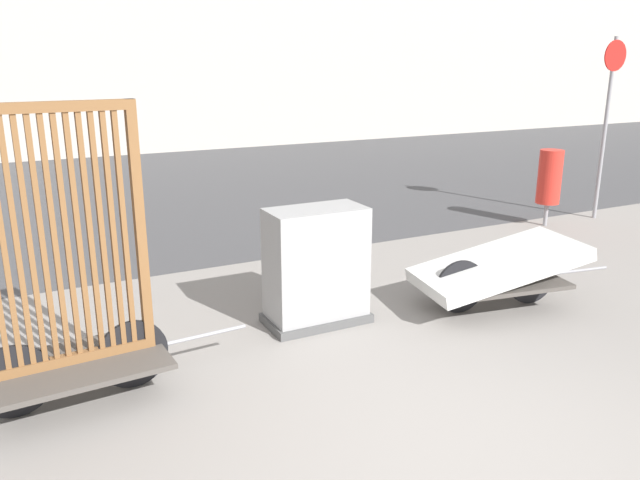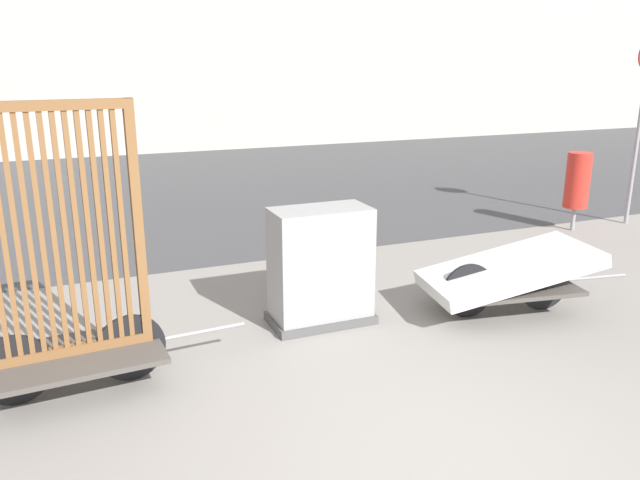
% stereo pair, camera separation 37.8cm
% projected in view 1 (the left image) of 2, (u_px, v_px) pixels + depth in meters
% --- Properties ---
extents(ground_plane, '(60.00, 60.00, 0.00)m').
position_uv_depth(ground_plane, '(455.00, 465.00, 3.83)').
color(ground_plane, gray).
extents(road_strip, '(56.00, 9.87, 0.01)m').
position_uv_depth(road_strip, '(143.00, 191.00, 11.78)').
color(road_strip, '#424244').
rests_on(road_strip, ground_plane).
extents(bike_cart_with_bedframe, '(2.00, 0.88, 2.14)m').
position_uv_depth(bike_cart_with_bedframe, '(69.00, 301.00, 4.35)').
color(bike_cart_with_bedframe, '#4C4742').
rests_on(bike_cart_with_bedframe, ground_plane).
extents(bike_cart_with_mattress, '(2.17, 1.10, 0.68)m').
position_uv_depth(bike_cart_with_mattress, '(498.00, 269.00, 6.16)').
color(bike_cart_with_mattress, '#4C4742').
rests_on(bike_cart_with_mattress, ground_plane).
extents(utility_cabinet, '(0.96, 0.53, 1.11)m').
position_uv_depth(utility_cabinet, '(316.00, 271.00, 5.79)').
color(utility_cabinet, '#4C4C4C').
rests_on(utility_cabinet, ground_plane).
extents(trash_bin, '(0.34, 0.34, 1.14)m').
position_uv_depth(trash_bin, '(550.00, 177.00, 9.17)').
color(trash_bin, gray).
rests_on(trash_bin, ground_plane).
extents(sign_post, '(0.44, 0.06, 2.73)m').
position_uv_depth(sign_post, '(608.00, 110.00, 9.36)').
color(sign_post, gray).
rests_on(sign_post, ground_plane).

